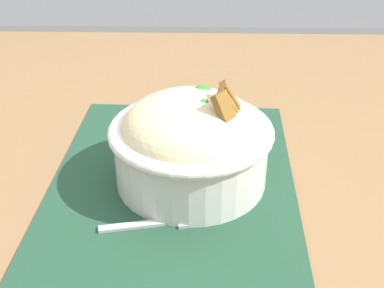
# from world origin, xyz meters

# --- Properties ---
(table) EXTENTS (1.11, 0.98, 0.78)m
(table) POSITION_xyz_m (0.00, 0.00, 0.71)
(table) COLOR olive
(table) RESTS_ON ground_plane
(placemat) EXTENTS (0.43, 0.30, 0.00)m
(placemat) POSITION_xyz_m (0.01, -0.02, 0.78)
(placemat) COLOR #1E422D
(placemat) RESTS_ON table
(bowl) EXTENTS (0.22, 0.22, 0.13)m
(bowl) POSITION_xyz_m (-0.01, 0.00, 0.84)
(bowl) COLOR silver
(bowl) RESTS_ON placemat
(fork) EXTENTS (0.04, 0.13, 0.00)m
(fork) POSITION_xyz_m (0.08, -0.03, 0.78)
(fork) COLOR #B6B6B6
(fork) RESTS_ON placemat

